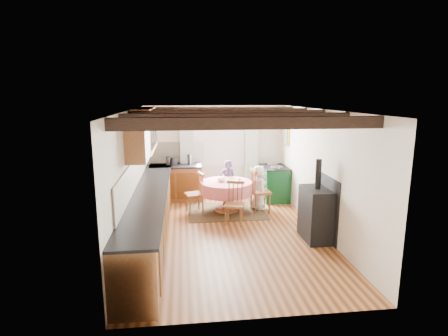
{
  "coord_description": "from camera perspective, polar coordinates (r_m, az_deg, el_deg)",
  "views": [
    {
      "loc": [
        -0.87,
        -6.58,
        2.67
      ],
      "look_at": [
        0.0,
        0.8,
        1.15
      ],
      "focal_mm": 28.79,
      "sensor_mm": 36.0,
      "label": 1
    }
  ],
  "objects": [
    {
      "name": "wall_back",
      "position": [
        9.49,
        -1.38,
        2.64
      ],
      "size": [
        3.6,
        0.0,
        2.4
      ],
      "primitive_type": "cube",
      "color": "silver",
      "rests_on": "ground"
    },
    {
      "name": "curtain_left",
      "position": [
        9.37,
        -5.9,
        1.84
      ],
      "size": [
        0.35,
        0.1,
        2.1
      ],
      "primitive_type": "cube",
      "color": "beige",
      "rests_on": "wall_back"
    },
    {
      "name": "beam_d",
      "position": [
        7.64,
        -0.18,
        8.86
      ],
      "size": [
        3.6,
        0.16,
        0.16
      ],
      "primitive_type": "cube",
      "color": "black",
      "rests_on": "ceiling"
    },
    {
      "name": "canister_tall",
      "position": [
        9.2,
        -8.78,
        1.17
      ],
      "size": [
        0.13,
        0.13,
        0.23
      ],
      "primitive_type": "cylinder",
      "color": "#262628",
      "rests_on": "worktop_back"
    },
    {
      "name": "bowl_a",
      "position": [
        8.25,
        1.15,
        -1.98
      ],
      "size": [
        0.27,
        0.27,
        0.05
      ],
      "primitive_type": "imported",
      "rotation": [
        0.0,
        0.0,
        5.81
      ],
      "color": "silver",
      "rests_on": "dining_table"
    },
    {
      "name": "beam_c",
      "position": [
        6.65,
        0.82,
        8.45
      ],
      "size": [
        3.6,
        0.16,
        0.16
      ],
      "primitive_type": "cube",
      "color": "black",
      "rests_on": "ceiling"
    },
    {
      "name": "curtain_right",
      "position": [
        9.54,
        4.37,
        2.05
      ],
      "size": [
        0.35,
        0.1,
        2.1
      ],
      "primitive_type": "cube",
      "color": "beige",
      "rests_on": "wall_back"
    },
    {
      "name": "wall_plate",
      "position": [
        9.55,
        4.94,
        5.68
      ],
      "size": [
        0.3,
        0.02,
        0.3
      ],
      "primitive_type": "cylinder",
      "rotation": [
        1.57,
        0.0,
        0.0
      ],
      "color": "silver",
      "rests_on": "wall_back"
    },
    {
      "name": "base_cabinet_back",
      "position": [
        9.31,
        -7.64,
        -2.41
      ],
      "size": [
        1.3,
        0.6,
        0.88
      ],
      "primitive_type": "cube",
      "color": "#985D2F",
      "rests_on": "floor"
    },
    {
      "name": "wall_left",
      "position": [
        6.81,
        -14.41,
        -1.28
      ],
      "size": [
        0.0,
        5.5,
        2.4
      ],
      "primitive_type": "cube",
      "color": "silver",
      "rests_on": "ground"
    },
    {
      "name": "worktop_left",
      "position": [
        6.84,
        -11.62,
        -3.68
      ],
      "size": [
        0.64,
        5.3,
        0.04
      ],
      "primitive_type": "cube",
      "color": "black",
      "rests_on": "base_cabinet_left"
    },
    {
      "name": "wall_front",
      "position": [
        4.2,
        5.76,
        -9.01
      ],
      "size": [
        3.6,
        0.0,
        2.4
      ],
      "primitive_type": "cube",
      "color": "silver",
      "rests_on": "ground"
    },
    {
      "name": "aga_range",
      "position": [
        9.37,
        7.95,
        -2.31
      ],
      "size": [
        0.62,
        0.96,
        0.89
      ],
      "primitive_type": null,
      "color": "#0A3A18",
      "rests_on": "floor"
    },
    {
      "name": "wall_right",
      "position": [
        7.25,
        15.03,
        -0.54
      ],
      "size": [
        0.0,
        5.5,
        2.4
      ],
      "primitive_type": "cube",
      "color": "silver",
      "rests_on": "ground"
    },
    {
      "name": "splash_back",
      "position": [
        9.43,
        -7.44,
        2.49
      ],
      "size": [
        1.4,
        0.02,
        0.55
      ],
      "primitive_type": "cube",
      "color": "beige",
      "rests_on": "wall_back"
    },
    {
      "name": "curtain_rod",
      "position": [
        9.3,
        -0.73,
        8.66
      ],
      "size": [
        2.0,
        0.03,
        0.03
      ],
      "primitive_type": "cylinder",
      "rotation": [
        0.0,
        1.57,
        0.0
      ],
      "color": "black",
      "rests_on": "wall_back"
    },
    {
      "name": "bowl_b",
      "position": [
        8.23,
        -0.41,
        -1.96
      ],
      "size": [
        0.26,
        0.26,
        0.06
      ],
      "primitive_type": "imported",
      "rotation": [
        0.0,
        0.0,
        2.76
      ],
      "color": "silver",
      "rests_on": "dining_table"
    },
    {
      "name": "wall_cabinet_glass",
      "position": [
        7.85,
        -12.32,
        6.03
      ],
      "size": [
        0.34,
        1.8,
        0.9
      ],
      "primitive_type": "cube",
      "color": "#985D2F",
      "rests_on": "wall_left"
    },
    {
      "name": "wall_cabinet_solid",
      "position": [
        6.37,
        -13.55,
        4.3
      ],
      "size": [
        0.34,
        0.9,
        0.7
      ],
      "primitive_type": "cube",
      "color": "#985D2F",
      "rests_on": "wall_left"
    },
    {
      "name": "canister_wide",
      "position": [
        9.2,
        -7.94,
        1.07
      ],
      "size": [
        0.17,
        0.17,
        0.19
      ],
      "primitive_type": "cylinder",
      "color": "#262628",
      "rests_on": "worktop_back"
    },
    {
      "name": "chair_right",
      "position": [
        8.35,
        5.81,
        -3.51
      ],
      "size": [
        0.5,
        0.48,
        1.02
      ],
      "primitive_type": null,
      "rotation": [
        0.0,
        0.0,
        1.67
      ],
      "color": "olive",
      "rests_on": "floor"
    },
    {
      "name": "window_frame",
      "position": [
        9.43,
        -0.78,
        5.04
      ],
      "size": [
        1.34,
        0.03,
        1.54
      ],
      "primitive_type": "cube",
      "color": "white",
      "rests_on": "wall_back"
    },
    {
      "name": "splash_left",
      "position": [
        7.1,
        -13.94,
        -0.75
      ],
      "size": [
        0.02,
        4.5,
        0.55
      ],
      "primitive_type": "cube",
      "color": "beige",
      "rests_on": "wall_left"
    },
    {
      "name": "ceiling",
      "position": [
        6.65,
        0.82,
        9.23
      ],
      "size": [
        3.6,
        5.5,
        0.0
      ],
      "primitive_type": "cube",
      "color": "white",
      "rests_on": "ground"
    },
    {
      "name": "child_far",
      "position": [
        8.93,
        0.6,
        -2.19
      ],
      "size": [
        0.43,
        0.32,
        1.1
      ],
      "primitive_type": "imported",
      "rotation": [
        0.0,
        0.0,
        3.0
      ],
      "color": "#3B355A",
      "rests_on": "floor"
    },
    {
      "name": "beam_e",
      "position": [
        8.63,
        -0.95,
        9.17
      ],
      "size": [
        3.6,
        0.16,
        0.16
      ],
      "primitive_type": "cube",
      "color": "black",
      "rests_on": "ceiling"
    },
    {
      "name": "window_pane",
      "position": [
        9.43,
        -0.78,
        5.04
      ],
      "size": [
        1.2,
        0.01,
        1.4
      ],
      "primitive_type": "cube",
      "color": "white",
      "rests_on": "wall_back"
    },
    {
      "name": "rug",
      "position": [
        8.43,
        0.36,
        -6.88
      ],
      "size": [
        1.78,
        1.38,
        0.01
      ],
      "primitive_type": "cube",
      "color": "#41351A",
      "rests_on": "floor"
    },
    {
      "name": "worktop_back",
      "position": [
        9.19,
        -7.72,
        0.34
      ],
      "size": [
        1.3,
        0.64,
        0.04
      ],
      "primitive_type": "cube",
      "color": "black",
      "rests_on": "base_cabinet_back"
    },
    {
      "name": "base_cabinet_left",
      "position": [
        6.98,
        -11.64,
        -7.33
      ],
      "size": [
        0.6,
        5.3,
        0.88
      ],
      "primitive_type": "cube",
      "color": "#985D2F",
      "rests_on": "floor"
    },
    {
      "name": "child_right",
      "position": [
        8.5,
        5.5,
        -3.11
      ],
      "size": [
        0.43,
        0.57,
        1.05
      ],
      "primitive_type": "imported",
      "rotation": [
        0.0,
        0.0,
        1.77
      ],
      "color": "silver",
      "rests_on": "floor"
    },
    {
      "name": "dining_table",
      "position": [
        8.32,
        0.36,
        -4.58
      ],
      "size": [
        1.18,
        1.18,
        0.71
      ],
      "primitive_type": null,
      "color": "pink",
      "rests_on": "floor"
    },
    {
      "name": "cup",
      "position": [
        8.15,
        2.5,
        -2.02
      ],
      "size": [
        0.1,
        0.1,
        0.09
      ],
      "primitive_type": "imported",
      "rotation": [
        0.0,
        0.0,
        4.74
      ],
      "color": "silver",
      "rests_on": "dining_table"
    },
    {
      "name": "chair_left",
      "position": [
        8.26,
        -4.74,
        -3.95
      ],
      "size": [
        0.5,
        0.49,
        0.93
      ],
      "primitive_type": null,
      "rotation": [
        0.0,
        0.0,
        -1.33
      ],
      "color": "olive",
      "rests_on": "floor"
    },
    {
      "name": "floor",
      "position": [
        7.16,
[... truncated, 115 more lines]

